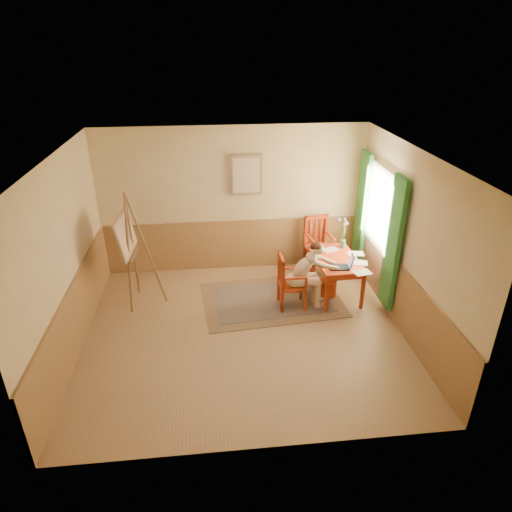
{
  "coord_description": "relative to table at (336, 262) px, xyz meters",
  "views": [
    {
      "loc": [
        -0.45,
        -5.84,
        4.22
      ],
      "look_at": [
        0.25,
        0.55,
        1.05
      ],
      "focal_mm": 31.55,
      "sensor_mm": 36.0,
      "label": 1
    }
  ],
  "objects": [
    {
      "name": "chair_left",
      "position": [
        -0.88,
        -0.34,
        -0.14
      ],
      "size": [
        0.45,
        0.43,
        0.97
      ],
      "color": "#BC3D18",
      "rests_on": "room"
    },
    {
      "name": "table",
      "position": [
        0.0,
        0.0,
        0.0
      ],
      "size": [
        0.77,
        1.23,
        0.72
      ],
      "color": "#BC3D18",
      "rests_on": "room"
    },
    {
      "name": "wastebasket",
      "position": [
        -0.12,
        -0.06,
        -0.48
      ],
      "size": [
        0.35,
        0.35,
        0.31
      ],
      "primitive_type": "cylinder",
      "rotation": [
        0.0,
        0.0,
        -0.22
      ],
      "color": "#A13714",
      "rests_on": "room"
    },
    {
      "name": "easel",
      "position": [
        -3.51,
        0.11,
        0.56
      ],
      "size": [
        0.7,
        0.9,
        2.02
      ],
      "color": "brown",
      "rests_on": "room"
    },
    {
      "name": "chair_back",
      "position": [
        -0.08,
        0.95,
        -0.09
      ],
      "size": [
        0.56,
        0.57,
        1.09
      ],
      "color": "#BC3D18",
      "rests_on": "room"
    },
    {
      "name": "wall_portrait",
      "position": [
        -1.46,
        1.21,
        1.27
      ],
      "size": [
        0.6,
        0.05,
        0.76
      ],
      "color": "#957756",
      "rests_on": "room"
    },
    {
      "name": "figure",
      "position": [
        -0.59,
        -0.35,
        0.03
      ],
      "size": [
        0.89,
        0.39,
        1.2
      ],
      "color": "beige",
      "rests_on": "room"
    },
    {
      "name": "papers",
      "position": [
        0.25,
        -0.09,
        0.09
      ],
      "size": [
        0.72,
        1.18,
        0.0
      ],
      "color": "white",
      "rests_on": "table"
    },
    {
      "name": "wainscot",
      "position": [
        -1.71,
        -0.19,
        -0.13
      ],
      "size": [
        5.0,
        4.5,
        1.0
      ],
      "color": "olive",
      "rests_on": "room"
    },
    {
      "name": "rug",
      "position": [
        -1.14,
        -0.1,
        -0.62
      ],
      "size": [
        2.54,
        1.81,
        0.02
      ],
      "color": "#8C7251",
      "rests_on": "room"
    },
    {
      "name": "laptop",
      "position": [
        0.01,
        -0.37,
        0.14
      ],
      "size": [
        0.42,
        0.29,
        0.24
      ],
      "color": "#1E2338",
      "rests_on": "table"
    },
    {
      "name": "window",
      "position": [
        0.71,
        0.11,
        0.71
      ],
      "size": [
        0.12,
        2.01,
        2.2
      ],
      "color": "white",
      "rests_on": "room"
    },
    {
      "name": "vase",
      "position": [
        0.22,
        0.41,
        0.35
      ],
      "size": [
        0.2,
        0.3,
        0.57
      ],
      "color": "#3F724C",
      "rests_on": "table"
    },
    {
      "name": "room",
      "position": [
        -1.71,
        -0.99,
        0.77
      ],
      "size": [
        5.04,
        4.54,
        2.84
      ],
      "color": "#A37F5B",
      "rests_on": "ground"
    }
  ]
}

